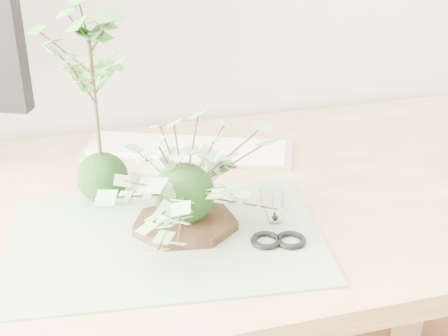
{
  "coord_description": "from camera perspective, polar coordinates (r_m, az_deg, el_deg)",
  "views": [
    {
      "loc": [
        -0.23,
        0.3,
        1.27
      ],
      "look_at": [
        0.0,
        1.14,
        0.84
      ],
      "focal_mm": 50.0,
      "sensor_mm": 36.0,
      "label": 1
    }
  ],
  "objects": [
    {
      "name": "scissors",
      "position": [
        0.99,
        5.28,
        -5.77
      ],
      "size": [
        0.1,
        0.2,
        0.01
      ],
      "rotation": [
        0.0,
        0.0,
        -0.26
      ],
      "color": "#9B9B9B",
      "rests_on": "cutting_mat"
    },
    {
      "name": "cutting_mat",
      "position": [
        0.98,
        -5.3,
        -6.48
      ],
      "size": [
        0.51,
        0.37,
        0.0
      ],
      "primitive_type": "cube",
      "rotation": [
        0.0,
        0.0,
        -0.11
      ],
      "color": "#6C9661",
      "rests_on": "desk"
    },
    {
      "name": "maple_kokedama",
      "position": [
        1.01,
        -12.09,
        9.9
      ],
      "size": [
        0.23,
        0.23,
        0.36
      ],
      "rotation": [
        0.0,
        0.0,
        0.19
      ],
      "color": "black",
      "rests_on": "desk"
    },
    {
      "name": "desk",
      "position": [
        1.13,
        -5.45,
        -7.12
      ],
      "size": [
        1.6,
        0.7,
        0.74
      ],
      "color": "tan",
      "rests_on": "ground_plane"
    },
    {
      "name": "keyboard",
      "position": [
        1.26,
        -3.39,
        1.73
      ],
      "size": [
        0.44,
        0.28,
        0.02
      ],
      "rotation": [
        0.0,
        0.0,
        -0.39
      ],
      "color": "silver",
      "rests_on": "desk"
    },
    {
      "name": "stone_dish",
      "position": [
        1.0,
        -3.57,
        -5.12
      ],
      "size": [
        0.2,
        0.2,
        0.01
      ],
      "primitive_type": "cylinder",
      "rotation": [
        0.0,
        0.0,
        -0.15
      ],
      "color": "black",
      "rests_on": "cutting_mat"
    },
    {
      "name": "ivy_kokedama",
      "position": [
        0.95,
        -3.74,
        0.06
      ],
      "size": [
        0.31,
        0.31,
        0.19
      ],
      "rotation": [
        0.0,
        0.0,
        0.19
      ],
      "color": "black",
      "rests_on": "stone_dish"
    }
  ]
}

